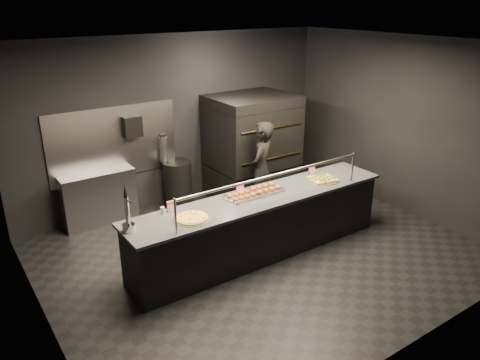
# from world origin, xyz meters

# --- Properties ---
(room) EXTENTS (6.04, 6.00, 3.00)m
(room) POSITION_xyz_m (-0.02, 0.05, 1.50)
(room) COLOR black
(room) RESTS_ON ground
(service_counter) EXTENTS (4.10, 0.78, 1.37)m
(service_counter) POSITION_xyz_m (0.00, -0.00, 0.46)
(service_counter) COLOR black
(service_counter) RESTS_ON ground
(pizza_oven) EXTENTS (1.50, 1.23, 1.91)m
(pizza_oven) POSITION_xyz_m (1.20, 1.90, 0.97)
(pizza_oven) COLOR black
(pizza_oven) RESTS_ON ground
(prep_shelf) EXTENTS (1.20, 0.35, 0.90)m
(prep_shelf) POSITION_xyz_m (-1.60, 2.32, 0.45)
(prep_shelf) COLOR #99999E
(prep_shelf) RESTS_ON ground
(towel_dispenser) EXTENTS (0.30, 0.20, 0.35)m
(towel_dispenser) POSITION_xyz_m (-0.90, 2.39, 1.55)
(towel_dispenser) COLOR black
(towel_dispenser) RESTS_ON room
(fire_extinguisher) EXTENTS (0.14, 0.14, 0.51)m
(fire_extinguisher) POSITION_xyz_m (-0.35, 2.40, 1.06)
(fire_extinguisher) COLOR #B2B2B7
(fire_extinguisher) RESTS_ON room
(beer_tap) EXTENTS (0.16, 0.22, 0.60)m
(beer_tap) POSITION_xyz_m (-1.95, 0.07, 1.09)
(beer_tap) COLOR silver
(beer_tap) RESTS_ON service_counter
(round_pizza) EXTENTS (0.49, 0.49, 0.03)m
(round_pizza) POSITION_xyz_m (-1.17, -0.08, 0.94)
(round_pizza) COLOR silver
(round_pizza) RESTS_ON service_counter
(slider_tray_a) EXTENTS (0.50, 0.42, 0.07)m
(slider_tray_a) POSITION_xyz_m (-0.27, 0.12, 0.95)
(slider_tray_a) COLOR silver
(slider_tray_a) RESTS_ON service_counter
(slider_tray_b) EXTENTS (0.55, 0.45, 0.08)m
(slider_tray_b) POSITION_xyz_m (0.17, 0.14, 0.95)
(slider_tray_b) COLOR silver
(slider_tray_b) RESTS_ON service_counter
(square_pizza) EXTENTS (0.48, 0.48, 0.05)m
(square_pizza) POSITION_xyz_m (1.15, -0.04, 0.94)
(square_pizza) COLOR silver
(square_pizza) RESTS_ON service_counter
(condiment_jar) EXTENTS (0.14, 0.05, 0.09)m
(condiment_jar) POSITION_xyz_m (-1.37, 0.28, 0.96)
(condiment_jar) COLOR silver
(condiment_jar) RESTS_ON service_counter
(tent_cards) EXTENTS (2.61, 0.04, 0.15)m
(tent_cards) POSITION_xyz_m (-0.07, 0.28, 1.00)
(tent_cards) COLOR white
(tent_cards) RESTS_ON service_counter
(trash_bin) EXTENTS (0.51, 0.51, 0.84)m
(trash_bin) POSITION_xyz_m (-0.20, 2.22, 0.42)
(trash_bin) COLOR black
(trash_bin) RESTS_ON ground
(worker) EXTENTS (0.73, 0.68, 1.67)m
(worker) POSITION_xyz_m (0.79, 1.05, 0.83)
(worker) COLOR black
(worker) RESTS_ON ground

